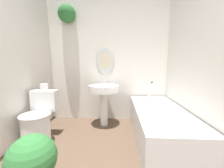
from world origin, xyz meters
TOP-DOWN VIEW (x-y plane):
  - wall_back at (-0.07, 2.64)m, footprint 2.51×0.33m
  - wall_right at (1.22, 1.31)m, footprint 0.06×2.74m
  - toilet at (-0.93, 1.67)m, footprint 0.41×0.56m
  - pedestal_sink at (-0.03, 2.30)m, footprint 0.56×0.56m
  - bathtub at (0.83, 1.75)m, footprint 0.68×1.63m
  - shampoo_bottle at (0.88, 2.49)m, footprint 0.06×0.06m
  - potted_plant at (-0.48, 0.85)m, footprint 0.41×0.41m
  - toilet_paper_roll at (-0.93, 1.88)m, footprint 0.11×0.11m

SIDE VIEW (x-z plane):
  - bathtub at x=0.83m, z-range -0.03..0.55m
  - potted_plant at x=-0.48m, z-range 0.04..0.57m
  - toilet at x=-0.93m, z-range -0.06..0.67m
  - pedestal_sink at x=-0.03m, z-range 0.17..1.03m
  - shampoo_bottle at x=0.88m, z-range 0.57..0.80m
  - toilet_paper_roll at x=-0.93m, z-range 0.73..0.83m
  - wall_right at x=1.22m, z-range 0.00..2.40m
  - wall_back at x=-0.07m, z-range 0.09..2.49m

